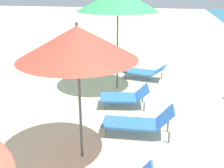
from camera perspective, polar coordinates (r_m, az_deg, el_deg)
umbrella_second at (r=4.57m, az=-7.28°, el=8.52°), size 2.05×2.05×2.54m
lounger_second_shoreside at (r=5.94m, az=5.87°, el=-7.83°), size 1.55×0.66×0.69m
umbrella_farthest at (r=8.12m, az=1.21°, el=17.22°), size 2.40×2.40×3.08m
lounger_farthest_shoreside at (r=9.51m, az=7.01°, el=2.64°), size 1.51×0.88×0.54m
lounger_farthest_inland at (r=7.31m, az=2.84°, el=-2.53°), size 1.38×0.86×0.57m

